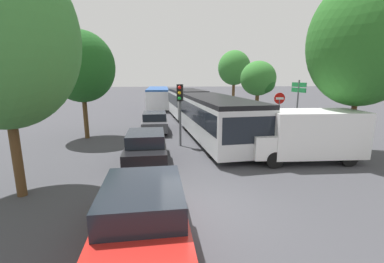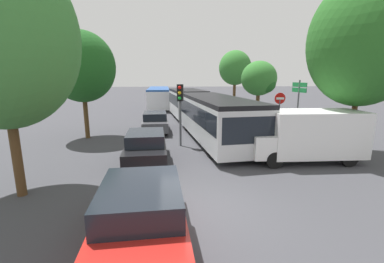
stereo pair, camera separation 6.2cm
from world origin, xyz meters
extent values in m
plane|color=#3D3D42|center=(0.00, 0.00, 0.00)|extent=(200.00, 200.00, 0.00)
cube|color=silver|center=(1.90, 8.20, 1.35)|extent=(3.57, 10.10, 2.14)
cube|color=black|center=(1.90, 8.20, 1.74)|extent=(3.55, 9.71, 0.94)
cube|color=black|center=(1.90, 8.20, 2.53)|extent=(3.57, 10.10, 0.21)
cube|color=silver|center=(1.02, 17.54, 1.35)|extent=(3.27, 6.99, 2.14)
cube|color=black|center=(1.02, 17.54, 1.74)|extent=(3.27, 6.72, 0.94)
cube|color=black|center=(1.02, 17.54, 2.53)|extent=(3.27, 6.99, 0.21)
cylinder|color=black|center=(1.39, 13.65, 1.35)|extent=(2.05, 1.22, 1.96)
cube|color=black|center=(2.35, 3.32, 1.61)|extent=(2.34, 0.32, 1.15)
cylinder|color=black|center=(3.30, 5.15, 0.52)|extent=(0.41, 1.07, 1.04)
cylinder|color=black|center=(1.08, 4.95, 0.52)|extent=(0.41, 1.07, 1.04)
cylinder|color=black|center=(2.71, 11.46, 0.52)|extent=(0.41, 1.07, 1.04)
cylinder|color=black|center=(0.49, 11.25, 0.52)|extent=(0.41, 1.07, 1.04)
cylinder|color=black|center=(2.14, 17.64, 0.52)|extent=(0.41, 1.07, 1.04)
cylinder|color=black|center=(-0.09, 17.43, 0.52)|extent=(0.41, 1.07, 1.04)
cube|color=silver|center=(-1.83, 26.54, 1.26)|extent=(2.60, 11.39, 1.98)
cube|color=black|center=(-1.83, 26.54, 1.62)|extent=(2.62, 10.82, 0.83)
cube|color=#234C93|center=(-1.83, 26.54, 2.35)|extent=(2.60, 11.39, 0.20)
cylinder|color=black|center=(-2.91, 30.28, 0.49)|extent=(0.30, 0.99, 0.99)
cylinder|color=black|center=(-0.79, 30.30, 0.49)|extent=(0.30, 0.99, 0.99)
cylinder|color=black|center=(-2.86, 23.12, 0.49)|extent=(0.30, 0.99, 0.99)
cylinder|color=black|center=(-0.74, 23.14, 0.49)|extent=(0.30, 0.99, 0.99)
cube|color=#B21E19|center=(-1.64, -1.47, 0.62)|extent=(1.97, 4.41, 0.71)
cube|color=black|center=(-1.64, -1.57, 1.25)|extent=(1.77, 2.33, 0.54)
cylinder|color=black|center=(-2.45, -0.09, 0.33)|extent=(0.25, 0.67, 0.66)
cylinder|color=black|center=(-0.90, -0.05, 0.33)|extent=(0.25, 0.67, 0.66)
cube|color=black|center=(-1.96, 4.47, 0.58)|extent=(1.85, 4.13, 0.66)
cube|color=black|center=(-1.95, 4.37, 1.17)|extent=(1.65, 2.18, 0.51)
cylinder|color=black|center=(-2.72, 5.75, 0.31)|extent=(0.23, 0.63, 0.62)
cylinder|color=black|center=(-1.27, 5.79, 0.31)|extent=(0.23, 0.63, 0.62)
cylinder|color=black|center=(-2.65, 3.14, 0.31)|extent=(0.23, 0.63, 0.62)
cylinder|color=black|center=(-1.19, 3.18, 0.31)|extent=(0.23, 0.63, 0.62)
cube|color=#47474C|center=(-1.79, 11.18, 0.57)|extent=(1.80, 4.03, 0.65)
cube|color=black|center=(-1.78, 11.08, 1.14)|extent=(1.61, 2.13, 0.49)
cylinder|color=black|center=(-2.53, 12.43, 0.30)|extent=(0.23, 0.61, 0.61)
cylinder|color=black|center=(-1.11, 12.47, 0.30)|extent=(0.23, 0.61, 0.61)
cylinder|color=black|center=(-2.46, 9.88, 0.30)|extent=(0.23, 0.61, 0.61)
cylinder|color=black|center=(-1.04, 9.92, 0.30)|extent=(0.23, 0.61, 0.61)
cube|color=white|center=(5.59, 3.86, 1.31)|extent=(4.18, 2.16, 2.00)
cube|color=white|center=(3.09, 3.97, 0.84)|extent=(0.98, 1.93, 1.00)
cylinder|color=black|center=(3.46, 3.11, 0.36)|extent=(0.73, 0.27, 0.72)
cylinder|color=black|center=(3.52, 4.79, 0.36)|extent=(0.73, 0.27, 0.72)
cylinder|color=black|center=(6.75, 2.98, 0.36)|extent=(0.73, 0.27, 0.72)
cylinder|color=black|center=(6.82, 4.66, 0.36)|extent=(0.73, 0.27, 0.72)
cylinder|color=#56595E|center=(-0.24, 7.15, 1.70)|extent=(0.12, 0.12, 3.40)
cube|color=black|center=(-0.24, 7.15, 2.95)|extent=(0.37, 0.31, 0.90)
sphere|color=red|center=(-0.28, 7.00, 3.23)|extent=(0.18, 0.18, 0.18)
sphere|color=#EAAD14|center=(-0.28, 7.00, 2.95)|extent=(0.18, 0.18, 0.18)
sphere|color=green|center=(-0.28, 7.00, 2.67)|extent=(0.18, 0.18, 0.18)
cylinder|color=#56595E|center=(6.11, 8.69, 1.20)|extent=(0.08, 0.08, 2.40)
cylinder|color=red|center=(6.11, 8.69, 2.47)|extent=(0.70, 0.03, 0.70)
cube|color=white|center=(6.11, 8.67, 2.47)|extent=(0.50, 0.04, 0.14)
cylinder|color=#56595E|center=(7.52, 9.06, 1.80)|extent=(0.10, 0.10, 3.60)
cube|color=#197A38|center=(7.52, 9.06, 3.30)|extent=(0.25, 1.39, 0.28)
cube|color=#197A38|center=(7.52, 9.06, 2.96)|extent=(0.25, 1.39, 0.28)
cylinder|color=#51381E|center=(-5.77, 1.52, 1.44)|extent=(0.29, 0.29, 2.89)
ellipsoid|color=#1E561E|center=(-5.37, 1.56, 4.10)|extent=(2.62, 2.62, 2.96)
cylinder|color=#51381E|center=(-5.98, 9.66, 1.40)|extent=(0.27, 0.27, 2.80)
ellipsoid|color=#1E561E|center=(-5.98, 9.66, 4.39)|extent=(3.93, 3.93, 4.24)
cylinder|color=#51381E|center=(7.86, 4.43, 1.58)|extent=(0.24, 0.24, 3.16)
ellipsoid|color=#286623|center=(7.86, 4.43, 5.34)|extent=(4.77, 4.77, 5.82)
cylinder|color=#51381E|center=(7.65, 16.69, 1.24)|extent=(0.35, 0.35, 2.48)
ellipsoid|color=#33752D|center=(7.65, 16.69, 3.67)|extent=(3.25, 3.25, 3.18)
ellipsoid|color=#1E561E|center=(8.07, 16.22, 3.19)|extent=(1.95, 1.95, 1.75)
cylinder|color=#51381E|center=(8.03, 26.49, 1.66)|extent=(0.37, 0.37, 3.32)
ellipsoid|color=#33752D|center=(8.03, 26.49, 4.97)|extent=(4.14, 4.14, 4.40)
ellipsoid|color=#33752D|center=(8.43, 26.92, 4.31)|extent=(2.49, 2.49, 2.42)
camera|label=1|loc=(-1.13, -6.77, 3.77)|focal=24.00mm
camera|label=2|loc=(-1.07, -6.78, 3.77)|focal=24.00mm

